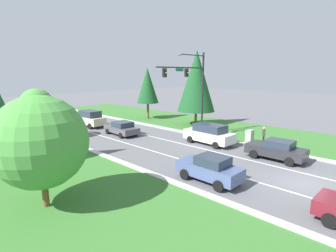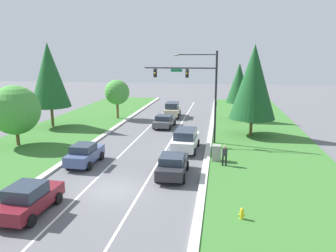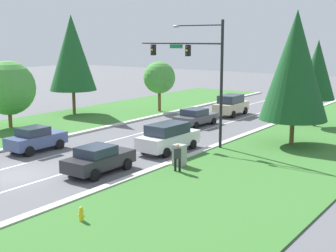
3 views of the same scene
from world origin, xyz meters
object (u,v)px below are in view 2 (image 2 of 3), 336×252
at_px(champagne_suv, 172,110).
at_px(oak_near_left_tree, 15,110).
at_px(graphite_sedan, 164,121).
at_px(charcoal_sedan, 173,165).
at_px(white_suv, 186,140).
at_px(conifer_mid_left_tree, 49,75).
at_px(utility_cabinet, 216,153).
at_px(fire_hydrant, 242,214).
at_px(conifer_far_right_tree, 253,82).
at_px(traffic_signal_mast, 196,84).
at_px(conifer_near_right_tree, 239,83).
at_px(slate_blue_sedan, 85,154).
at_px(burgundy_sedan, 29,199).
at_px(pedestrian, 225,155).
at_px(oak_far_left_tree, 117,92).

distance_m(champagne_suv, oak_near_left_tree, 21.12).
distance_m(graphite_sedan, charcoal_sedan, 16.13).
bearing_deg(charcoal_sedan, white_suv, 87.24).
bearing_deg(conifer_mid_left_tree, utility_cabinet, -26.94).
xyz_separation_m(champagne_suv, fire_hydrant, (7.90, -28.28, -0.72)).
xyz_separation_m(champagne_suv, conifer_far_right_tree, (9.89, -9.39, 4.69)).
bearing_deg(conifer_mid_left_tree, traffic_signal_mast, -14.22).
xyz_separation_m(traffic_signal_mast, graphite_sedan, (-4.24, 6.45, -5.05)).
xyz_separation_m(conifer_near_right_tree, conifer_far_right_tree, (1.04, -8.12, 0.80)).
relative_size(slate_blue_sedan, conifer_near_right_tree, 0.56).
relative_size(traffic_signal_mast, burgundy_sedan, 2.02).
bearing_deg(white_suv, conifer_near_right_tree, 72.37).
bearing_deg(conifer_near_right_tree, champagne_suv, 171.82).
height_order(slate_blue_sedan, conifer_mid_left_tree, conifer_mid_left_tree).
bearing_deg(pedestrian, white_suv, -65.70).
bearing_deg(slate_blue_sedan, fire_hydrant, -30.87).
relative_size(white_suv, fire_hydrant, 7.14).
bearing_deg(utility_cabinet, champagne_suv, 108.93).
distance_m(pedestrian, conifer_far_right_tree, 11.83).
bearing_deg(traffic_signal_mast, oak_near_left_tree, -167.00).
bearing_deg(oak_near_left_tree, traffic_signal_mast, 13.00).
bearing_deg(oak_far_left_tree, champagne_suv, 18.55).
height_order(graphite_sedan, utility_cabinet, graphite_sedan).
relative_size(traffic_signal_mast, utility_cabinet, 6.51).
xyz_separation_m(charcoal_sedan, champagne_suv, (-3.38, 22.48, 0.24)).
bearing_deg(traffic_signal_mast, pedestrian, -67.48).
xyz_separation_m(slate_blue_sedan, conifer_mid_left_tree, (-9.40, 12.43, 5.33)).
bearing_deg(slate_blue_sedan, conifer_far_right_tree, 41.07).
bearing_deg(graphite_sedan, utility_cabinet, -58.67).
height_order(graphite_sedan, fire_hydrant, graphite_sedan).
xyz_separation_m(traffic_signal_mast, utility_cabinet, (2.13, -5.54, -5.13)).
bearing_deg(utility_cabinet, white_suv, 135.12).
relative_size(white_suv, conifer_near_right_tree, 0.67).
distance_m(slate_blue_sedan, fire_hydrant, 13.74).
xyz_separation_m(oak_far_left_tree, conifer_mid_left_tree, (-6.09, -6.32, 2.60)).
bearing_deg(oak_near_left_tree, slate_blue_sedan, -26.04).
distance_m(utility_cabinet, oak_near_left_tree, 19.02).
height_order(traffic_signal_mast, burgundy_sedan, traffic_signal_mast).
height_order(conifer_far_right_tree, conifer_mid_left_tree, conifer_mid_left_tree).
distance_m(oak_near_left_tree, conifer_mid_left_tree, 8.76).
relative_size(slate_blue_sedan, conifer_mid_left_tree, 0.42).
xyz_separation_m(charcoal_sedan, oak_near_left_tree, (-15.71, 5.50, 2.63)).
bearing_deg(pedestrian, burgundy_sedan, 25.29).
bearing_deg(burgundy_sedan, charcoal_sedan, 46.64).
bearing_deg(oak_far_left_tree, burgundy_sedan, -82.32).
height_order(white_suv, graphite_sedan, white_suv).
bearing_deg(conifer_far_right_tree, burgundy_sedan, -123.80).
distance_m(burgundy_sedan, charcoal_sedan, 9.74).
bearing_deg(utility_cabinet, charcoal_sedan, -128.66).
height_order(traffic_signal_mast, utility_cabinet, traffic_signal_mast).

